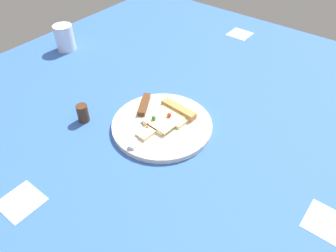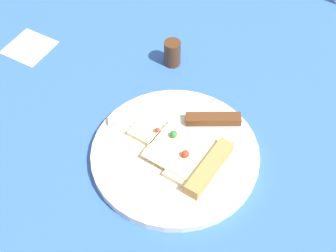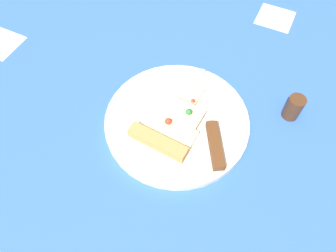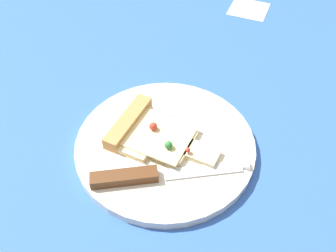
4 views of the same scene
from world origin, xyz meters
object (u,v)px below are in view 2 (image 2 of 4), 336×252
Objects in this scene: plate at (175,154)px; pizza_slice at (188,156)px; knife at (188,120)px; pepper_shaker at (172,53)px.

pizza_slice is at bearing -93.79° from plate.
pizza_slice is 8.07cm from knife.
pepper_shaker reaches higher than knife.
pizza_slice is at bearing 178.15° from knife.
pizza_slice is at bearing -144.62° from pepper_shaker.
plate is 1.35× the size of knife.
pepper_shaker is at bearing 39.37° from pizza_slice.
pepper_shaker reaches higher than pizza_slice.
pepper_shaker is at bearing 8.72° from knife.
plate is at bearing 159.83° from knife.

